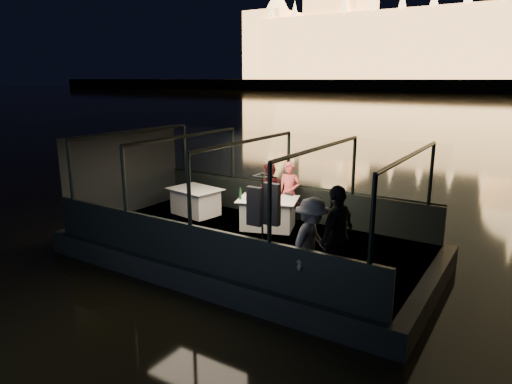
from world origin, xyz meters
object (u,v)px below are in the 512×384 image
Objects in this scene: person_man_maroon at (270,192)px; passenger_stripe at (311,243)px; chair_port_left at (267,205)px; coat_stand at (262,226)px; wine_bottle at (240,193)px; person_woman_coral at (289,195)px; dining_table_central at (268,213)px; chair_port_right at (284,208)px; dining_table_aft at (196,201)px; passenger_dark at (337,239)px.

passenger_stripe is (2.75, -3.20, 0.10)m from person_man_maroon.
coat_stand is (1.55, -2.72, 0.45)m from chair_port_left.
wine_bottle is at bearing -82.82° from chair_port_left.
person_woman_coral is at bearing 109.00° from coat_stand.
dining_table_central is 0.50m from chair_port_right.
chair_port_right is at bearing 47.89° from wine_bottle.
chair_port_right is 0.70m from person_man_maroon.
chair_port_left is 0.52× the size of coat_stand.
chair_port_right is 0.48× the size of passenger_stripe.
wine_bottle is (1.76, -0.37, 0.53)m from dining_table_aft.
wine_bottle is (-2.94, 2.08, 0.06)m from passenger_stripe.
chair_port_right is 1.23m from wine_bottle.
person_woman_coral is 5.33× the size of wine_bottle.
passenger_stripe is 0.91× the size of passenger_dark.
chair_port_left is at bearing -163.01° from chair_port_right.
dining_table_central is 3.47m from passenger_stripe.
coat_stand reaches higher than chair_port_left.
person_woman_coral is 0.58m from person_man_maroon.
dining_table_central reaches higher than dining_table_aft.
passenger_stripe reaches higher than dining_table_aft.
person_woman_coral reaches higher than chair_port_left.
person_woman_coral is at bearing 73.89° from dining_table_central.
chair_port_left reaches higher than chair_port_right.
wine_bottle reaches higher than dining_table_central.
dining_table_aft is at bearing 62.20° from passenger_stripe.
chair_port_left reaches higher than dining_table_central.
dining_table_aft is (-2.32, -0.02, 0.00)m from dining_table_central.
coat_stand reaches higher than passenger_stripe.
dining_table_central is 3.38m from passenger_dark.
chair_port_right is 0.51× the size of person_woman_coral.
person_man_maroon is at bearing 165.26° from person_woman_coral.
dining_table_central is at bearing 0.58° from dining_table_aft.
chair_port_left is at bearing 73.19° from wine_bottle.
passenger_stripe is (2.38, -2.48, 0.47)m from dining_table_central.
passenger_dark reaches higher than person_woman_coral.
wine_bottle is at bearing -139.45° from person_woman_coral.
person_woman_coral is 0.86× the size of passenger_dark.
chair_port_left is 3.89m from passenger_dark.
person_man_maroon is 5.01× the size of wine_bottle.
chair_port_left is 0.63× the size of person_woman_coral.
chair_port_right is 2.94m from coat_stand.
dining_table_aft is at bearing -107.71° from passenger_dark.
chair_port_left is at bearing -167.14° from person_woman_coral.
person_man_maroon is (-0.37, 0.72, 0.36)m from dining_table_central.
person_woman_coral reaches higher than dining_table_aft.
passenger_stripe is (1.14, -0.21, -0.05)m from coat_stand.
coat_stand is at bearing -36.39° from chair_port_left.
chair_port_left is 0.66m from person_woman_coral.
chair_port_left is at bearing 119.62° from coat_stand.
passenger_dark reaches higher than passenger_stripe.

